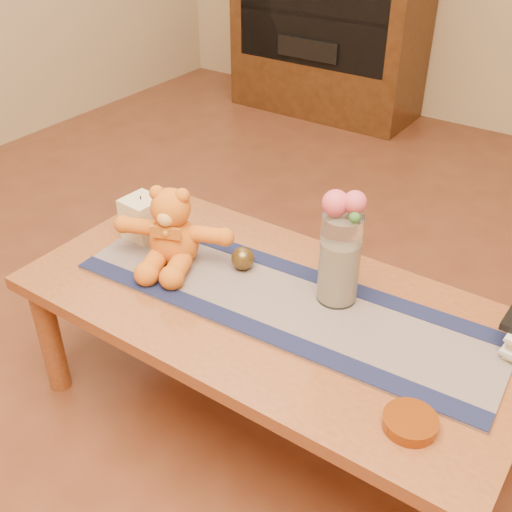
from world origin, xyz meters
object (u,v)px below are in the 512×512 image
Objects in this scene: glass_vase at (340,259)px; bronze_ball at (243,258)px; pillar_candle at (143,217)px; amber_dish at (410,422)px; teddy_bear at (173,226)px.

glass_vase is 0.31m from bronze_ball.
glass_vase is (0.66, 0.06, 0.07)m from pillar_candle.
pillar_candle is 0.37m from bronze_ball.
amber_dish is (0.34, -0.31, -0.12)m from glass_vase.
amber_dish is (0.83, -0.20, -0.11)m from teddy_bear.
pillar_candle is 1.08× the size of amber_dish.
bronze_ball is at bearing 4.18° from pillar_candle.
pillar_candle is (-0.17, 0.05, -0.05)m from teddy_bear.
amber_dish is at bearing -13.85° from pillar_candle.
pillar_candle reaches higher than amber_dish.
bronze_ball is at bearing 0.37° from teddy_bear.
pillar_candle is at bearing -175.14° from glass_vase.
glass_vase reaches higher than teddy_bear.
amber_dish is at bearing -23.30° from bronze_ball.
bronze_ball is (0.37, 0.03, -0.03)m from pillar_candle.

